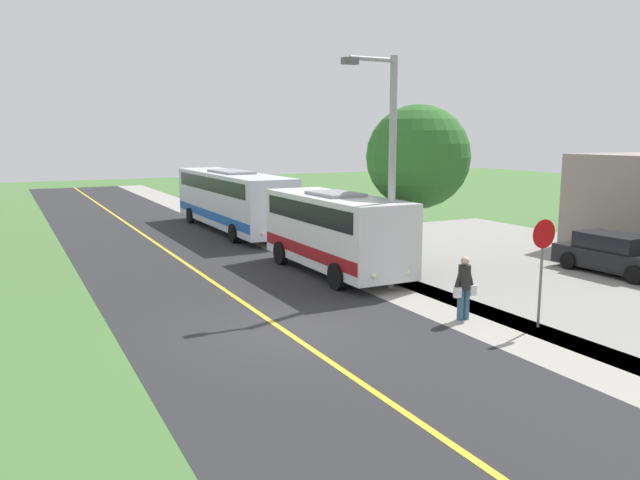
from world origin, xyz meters
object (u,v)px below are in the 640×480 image
(transit_bus_rear, at_px, (232,198))
(street_light_pole, at_px, (389,163))
(tree_curbside, at_px, (418,157))
(pedestrian_with_bags, at_px, (464,286))
(parked_car_near, at_px, (616,255))
(shuttle_bus_front, at_px, (335,229))
(stop_sign, at_px, (543,254))

(transit_bus_rear, relative_size, street_light_pole, 1.62)
(transit_bus_rear, xyz_separation_m, tree_curbside, (-2.87, 12.48, 2.46))
(pedestrian_with_bags, distance_m, parked_car_near, 9.00)
(pedestrian_with_bags, xyz_separation_m, tree_curbside, (-2.61, -5.86, 3.25))
(pedestrian_with_bags, bearing_deg, transit_bus_rear, -89.20)
(pedestrian_with_bags, height_order, tree_curbside, tree_curbside)
(transit_bus_rear, xyz_separation_m, street_light_pole, (-0.34, 14.39, 2.39))
(shuttle_bus_front, relative_size, pedestrian_with_bags, 4.26)
(pedestrian_with_bags, xyz_separation_m, stop_sign, (-1.31, 1.46, 1.01))
(shuttle_bus_front, relative_size, stop_sign, 2.61)
(tree_curbside, bearing_deg, shuttle_bus_front, -18.13)
(shuttle_bus_front, distance_m, street_light_pole, 3.83)
(transit_bus_rear, xyz_separation_m, parked_car_near, (-9.02, 16.32, -1.06))
(parked_car_near, bearing_deg, stop_sign, 25.01)
(pedestrian_with_bags, bearing_deg, parked_car_near, -167.04)
(shuttle_bus_front, bearing_deg, stop_sign, 101.09)
(transit_bus_rear, distance_m, tree_curbside, 13.04)
(stop_sign, xyz_separation_m, tree_curbside, (-1.30, -7.32, 2.24))
(shuttle_bus_front, xyz_separation_m, tree_curbside, (-2.92, 0.96, 2.57))
(shuttle_bus_front, height_order, parked_car_near, shuttle_bus_front)
(street_light_pole, relative_size, parked_car_near, 1.69)
(shuttle_bus_front, xyz_separation_m, street_light_pole, (-0.39, 2.87, 2.50))
(pedestrian_with_bags, bearing_deg, stop_sign, 132.00)
(parked_car_near, distance_m, tree_curbside, 8.06)
(street_light_pole, bearing_deg, parked_car_near, 167.49)
(stop_sign, height_order, parked_car_near, stop_sign)
(pedestrian_with_bags, distance_m, tree_curbside, 7.19)
(transit_bus_rear, height_order, tree_curbside, tree_curbside)
(street_light_pole, height_order, parked_car_near, street_light_pole)
(shuttle_bus_front, relative_size, parked_car_near, 1.70)
(parked_car_near, bearing_deg, street_light_pole, -12.51)
(pedestrian_with_bags, relative_size, tree_curbside, 0.29)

